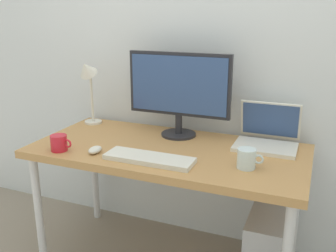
% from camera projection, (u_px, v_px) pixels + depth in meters
% --- Properties ---
extents(back_wall, '(4.40, 0.04, 2.60)m').
position_uv_depth(back_wall, '(194.00, 30.00, 2.20)').
color(back_wall, silver).
rests_on(back_wall, ground_plane).
extents(desk, '(1.44, 0.69, 0.71)m').
position_uv_depth(desk, '(168.00, 158.00, 2.03)').
color(desk, '#B7844C').
rests_on(desk, ground_plane).
extents(monitor, '(0.59, 0.20, 0.48)m').
position_uv_depth(monitor, '(179.00, 89.00, 2.13)').
color(monitor, '#232328').
rests_on(monitor, desk).
extents(laptop, '(0.32, 0.27, 0.23)m').
position_uv_depth(laptop, '(267.00, 135.00, 2.03)').
color(laptop, silver).
rests_on(laptop, desk).
extents(desk_lamp, '(0.11, 0.16, 0.42)m').
position_uv_depth(desk_lamp, '(88.00, 78.00, 2.34)').
color(desk_lamp, silver).
rests_on(desk_lamp, desk).
extents(keyboard, '(0.44, 0.14, 0.02)m').
position_uv_depth(keyboard, '(149.00, 158.00, 1.84)').
color(keyboard, silver).
rests_on(keyboard, desk).
extents(mouse, '(0.06, 0.09, 0.03)m').
position_uv_depth(mouse, '(95.00, 150.00, 1.94)').
color(mouse, silver).
rests_on(mouse, desk).
extents(coffee_mug, '(0.12, 0.09, 0.08)m').
position_uv_depth(coffee_mug, '(59.00, 143.00, 1.96)').
color(coffee_mug, red).
rests_on(coffee_mug, desk).
extents(glass_cup, '(0.12, 0.09, 0.09)m').
position_uv_depth(glass_cup, '(247.00, 159.00, 1.74)').
color(glass_cup, silver).
rests_on(glass_cup, desk).
extents(computer_tower, '(0.18, 0.36, 0.42)m').
position_uv_depth(computer_tower, '(265.00, 251.00, 1.98)').
color(computer_tower, '#B2B2B7').
rests_on(computer_tower, ground_plane).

